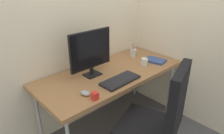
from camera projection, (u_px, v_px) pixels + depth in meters
name	position (u px, v px, depth m)	size (l,w,h in m)	color
ground_plane	(112.00, 125.00, 2.57)	(8.00, 8.00, 0.00)	#4C4C51
wall_back	(87.00, 6.00, 2.25)	(2.70, 0.04, 2.80)	beige
wall_side_right	(174.00, 4.00, 2.42)	(0.04, 1.77, 2.80)	beige
desk	(112.00, 75.00, 2.28)	(1.66, 0.74, 0.74)	#996B42
office_chair	(158.00, 120.00, 1.81)	(0.63, 0.65, 1.08)	black
monitor	(91.00, 51.00, 2.09)	(0.49, 0.14, 0.48)	black
keyboard	(120.00, 80.00, 2.05)	(0.42, 0.19, 0.03)	black
mouse	(85.00, 93.00, 1.82)	(0.06, 0.10, 0.04)	#9EA0A5
pen_holder	(133.00, 53.00, 2.67)	(0.08, 0.08, 0.18)	silver
notebook	(155.00, 60.00, 2.52)	(0.17, 0.24, 0.03)	#334C8C
coffee_mug	(144.00, 62.00, 2.40)	(0.11, 0.07, 0.09)	white
desk_clamp_accessory	(95.00, 96.00, 1.76)	(0.05, 0.05, 0.06)	red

